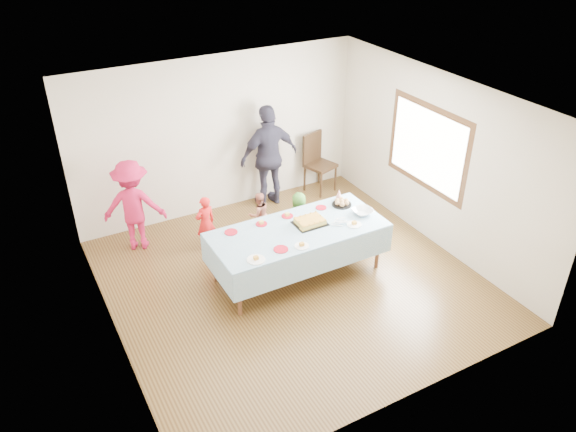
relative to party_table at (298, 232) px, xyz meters
name	(u,v)px	position (x,y,z in m)	size (l,w,h in m)	color
ground	(292,280)	(-0.15, -0.10, -0.72)	(5.00, 5.00, 0.00)	#442C13
room_walls	(296,169)	(-0.10, -0.09, 1.05)	(5.04, 5.04, 2.72)	#C1B39E
party_table	(298,232)	(0.00, 0.00, 0.00)	(2.50, 1.10, 0.78)	#57321D
birthday_cake	(310,222)	(0.22, 0.04, 0.09)	(0.45, 0.35, 0.08)	black
rolls_tray	(342,203)	(0.92, 0.28, 0.09)	(0.30, 0.30, 0.09)	black
punch_bowl	(363,212)	(1.04, -0.09, 0.09)	(0.30, 0.30, 0.07)	silver
party_hat	(339,194)	(0.97, 0.44, 0.14)	(0.11, 0.11, 0.18)	silver
fork_pile	(339,222)	(0.58, -0.17, 0.09)	(0.24, 0.18, 0.07)	white
plate_red_far_a	(231,232)	(-0.87, 0.37, 0.06)	(0.19, 0.19, 0.01)	red
plate_red_far_b	(261,224)	(-0.40, 0.36, 0.06)	(0.17, 0.17, 0.01)	red
plate_red_far_c	(287,216)	(0.04, 0.38, 0.06)	(0.17, 0.17, 0.01)	red
plate_red_far_d	(321,208)	(0.60, 0.35, 0.06)	(0.16, 0.16, 0.01)	red
plate_red_near	(281,249)	(-0.46, -0.34, 0.06)	(0.20, 0.20, 0.01)	red
plate_white_left	(256,260)	(-0.85, -0.40, 0.06)	(0.24, 0.24, 0.01)	white
plate_white_mid	(302,246)	(-0.17, -0.41, 0.06)	(0.20, 0.20, 0.01)	white
plate_white_right	(354,224)	(0.76, -0.29, 0.06)	(0.21, 0.21, 0.01)	white
dining_chair	(317,159)	(1.64, 2.18, -0.12)	(0.59, 0.59, 1.09)	black
toddler_left	(206,223)	(-0.91, 1.29, -0.27)	(0.33, 0.22, 0.90)	red
toddler_mid	(299,217)	(0.48, 0.80, -0.31)	(0.41, 0.27, 0.84)	#3E7D29
toddler_right	(259,214)	(-0.01, 1.26, -0.35)	(0.36, 0.28, 0.75)	#CA745E
adult_left	(134,205)	(-1.83, 1.85, 0.01)	(0.95, 0.55, 1.47)	#C01845
adult_right	(269,156)	(0.62, 2.10, 0.19)	(1.08, 0.45, 1.84)	#2E2C3C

